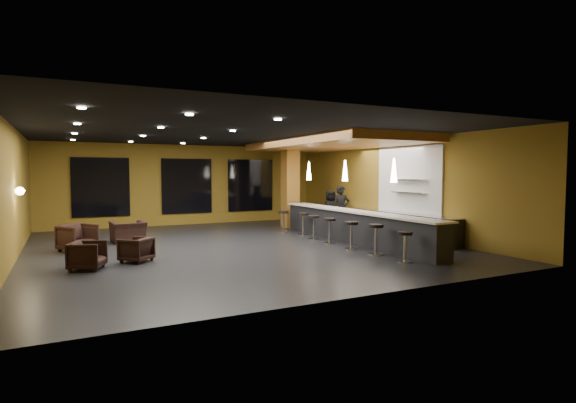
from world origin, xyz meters
name	(u,v)px	position (x,y,z in m)	size (l,w,h in m)	color
floor	(238,247)	(0.00, 0.00, -0.05)	(12.00, 13.00, 0.10)	black
ceiling	(237,132)	(0.00, 0.00, 3.55)	(12.00, 13.00, 0.10)	black
wall_back	(186,185)	(0.00, 6.55, 1.75)	(12.00, 0.10, 3.50)	olive
wall_front	(363,202)	(0.00, -6.55, 1.75)	(12.00, 0.10, 3.50)	olive
wall_left	(10,194)	(-6.05, 0.00, 1.75)	(0.10, 13.00, 3.50)	olive
wall_right	(392,187)	(6.05, 0.00, 1.75)	(0.10, 13.00, 3.50)	olive
wood_soffit	(330,143)	(4.00, 1.00, 3.36)	(3.60, 8.00, 0.28)	#A76A31
window_left	(101,187)	(-3.50, 6.44, 1.70)	(2.20, 0.06, 2.40)	black
window_center	(187,186)	(0.00, 6.44, 1.70)	(2.20, 0.06, 2.40)	black
window_right	(251,185)	(3.00, 6.44, 1.70)	(2.20, 0.06, 2.40)	black
tile_backsplash	(408,181)	(5.96, -1.00, 2.00)	(0.06, 3.20, 2.40)	white
bar_counter	(353,227)	(3.65, -1.00, 0.50)	(0.60, 8.00, 1.00)	black
bar_top	(353,211)	(3.65, -1.00, 1.02)	(0.78, 8.10, 0.05)	white
prep_counter	(391,224)	(5.65, -0.50, 0.43)	(0.70, 6.00, 0.86)	black
prep_top	(391,212)	(5.65, -0.50, 0.89)	(0.72, 6.00, 0.03)	silver
wall_shelf_lower	(409,192)	(5.82, -1.20, 1.60)	(0.30, 1.50, 0.03)	silver
wall_shelf_upper	(409,179)	(5.82, -1.20, 2.05)	(0.30, 1.50, 0.03)	silver
column	(290,185)	(3.65, 3.60, 1.75)	(0.60, 0.60, 3.50)	brown
wall_sconce	(20,191)	(-5.88, 0.50, 1.80)	(0.22, 0.22, 0.22)	#FFE5B2
pendant_0	(394,170)	(3.65, -3.00, 2.35)	(0.20, 0.20, 0.70)	white
pendant_1	(345,171)	(3.65, -0.50, 2.35)	(0.20, 0.20, 0.70)	white
pendant_2	(309,171)	(3.65, 2.00, 2.35)	(0.20, 0.20, 0.70)	white
staff_a	(341,209)	(4.72, 1.35, 0.89)	(0.65, 0.43, 1.78)	black
staff_b	(331,210)	(4.95, 2.43, 0.77)	(0.75, 0.58, 1.54)	black
staff_c	(330,209)	(4.93, 2.47, 0.78)	(0.77, 0.50, 1.57)	black
armchair_a	(87,255)	(-4.39, -1.71, 0.33)	(0.72, 0.74, 0.67)	black
armchair_b	(136,250)	(-3.23, -1.27, 0.32)	(0.67, 0.69, 0.63)	black
armchair_c	(77,238)	(-4.53, 1.12, 0.40)	(0.84, 0.87, 0.79)	black
armchair_d	(128,232)	(-2.99, 2.25, 0.34)	(1.05, 0.92, 0.68)	black
bar_stool_0	(405,243)	(2.90, -4.36, 0.50)	(0.40, 0.40, 0.78)	silver
bar_stool_1	(376,235)	(2.88, -3.20, 0.55)	(0.43, 0.43, 0.85)	silver
bar_stool_2	(351,232)	(2.76, -2.17, 0.53)	(0.42, 0.42, 0.83)	silver
bar_stool_3	(330,227)	(2.79, -0.92, 0.53)	(0.42, 0.42, 0.82)	silver
bar_stool_4	(314,224)	(2.77, 0.06, 0.53)	(0.42, 0.42, 0.82)	silver
bar_stool_5	(303,221)	(2.97, 1.20, 0.52)	(0.41, 0.41, 0.81)	silver
bar_stool_6	(283,219)	(2.71, 2.32, 0.51)	(0.41, 0.41, 0.80)	silver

